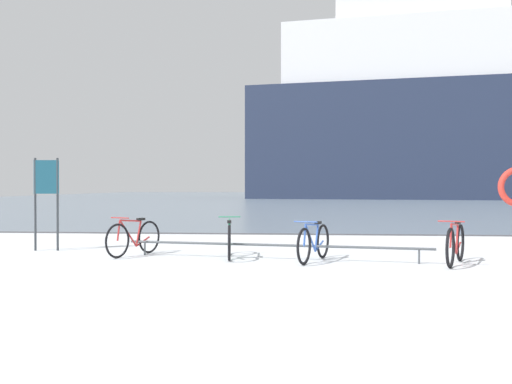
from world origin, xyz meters
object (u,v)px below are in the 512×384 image
bicycle_0 (134,238)px  bicycle_2 (314,243)px  bicycle_1 (229,240)px  info_sign (46,187)px  bicycle_3 (455,244)px  ferry_ship (425,112)px

bicycle_0 → bicycle_2: bicycle_0 is taller
bicycle_1 → info_sign: (-4.25, 0.92, 1.05)m
bicycle_0 → bicycle_3: bearing=-7.4°
bicycle_2 → ferry_ship: (12.95, 53.67, 9.17)m
bicycle_1 → info_sign: info_sign is taller
bicycle_2 → info_sign: size_ratio=0.80×
bicycle_0 → info_sign: (-2.22, 0.75, 1.04)m
bicycle_0 → info_sign: size_ratio=0.75×
bicycle_2 → bicycle_3: bicycle_3 is taller
bicycle_1 → bicycle_3: bearing=-8.5°
bicycle_0 → bicycle_3: bicycle_3 is taller
bicycle_2 → info_sign: info_sign is taller
bicycle_1 → bicycle_2: (1.69, -0.43, -0.01)m
bicycle_0 → ferry_ship: (16.66, 53.07, 9.16)m
bicycle_0 → bicycle_3: size_ratio=0.94×
bicycle_0 → ferry_ship: bearing=72.6°
info_sign → ferry_ship: (18.88, 52.32, 8.12)m
bicycle_2 → bicycle_0: bearing=170.8°
bicycle_0 → bicycle_2: bearing=-9.2°
bicycle_3 → ferry_ship: ferry_ship is taller
bicycle_1 → info_sign: 4.47m
info_sign → bicycle_2: bearing=-12.8°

